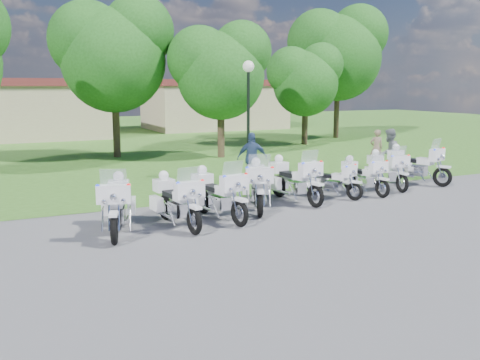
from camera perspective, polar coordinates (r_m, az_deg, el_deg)
name	(u,v)px	position (r m, az deg, el deg)	size (l,w,h in m)	color
ground	(272,220)	(14.77, 3.38, -4.25)	(100.00, 100.00, 0.00)	slate
grass_lawn	(91,136)	(40.28, -15.65, 4.50)	(100.00, 48.00, 0.01)	#3B6B21
motorcycle_0	(117,204)	(13.69, -12.99, -2.51)	(1.33, 2.52, 1.74)	black
motorcycle_1	(176,200)	(14.09, -6.82, -2.11)	(0.97, 2.47, 1.66)	black
motorcycle_2	(217,193)	(14.74, -2.43, -1.43)	(1.10, 2.52, 1.71)	black
motorcycle_3	(258,184)	(15.93, 1.88, -0.48)	(1.51, 2.44, 1.75)	black
motorcycle_4	(294,179)	(17.03, 5.75, 0.12)	(1.02, 2.57, 1.73)	black
motorcycle_5	(331,179)	(17.89, 9.66, 0.09)	(1.24, 1.97, 1.42)	black
motorcycle_6	(363,175)	(18.75, 12.99, 0.53)	(0.83, 2.23, 1.49)	black
motorcycle_7	(386,169)	(19.95, 15.33, 1.12)	(0.97, 2.38, 1.60)	black
motorcycle_8	(415,164)	(21.18, 18.17, 1.64)	(1.40, 2.49, 1.74)	black
lamp_post	(248,91)	(20.78, 0.90, 9.44)	(0.44, 0.44, 4.58)	black
tree_1	(112,50)	(28.13, -13.49, 13.31)	(6.09, 5.20, 8.12)	#38281C
tree_2	(220,67)	(27.28, -2.19, 11.91)	(5.14, 4.38, 6.85)	#38281C
tree_3	(305,77)	(33.56, 6.95, 10.81)	(4.68, 3.99, 6.24)	#38281C
tree_4	(337,50)	(38.33, 10.36, 13.50)	(6.85, 5.85, 9.14)	#38281C
building_east	(214,104)	(46.17, -2.78, 8.10)	(11.44, 7.28, 4.10)	tan
bystander_a	(376,148)	(25.01, 14.33, 3.30)	(0.61, 0.40, 1.68)	#886B5C
bystander_b	(389,153)	(22.13, 15.60, 2.75)	(0.95, 0.74, 1.95)	gray
bystander_c	(252,158)	(20.01, 1.32, 2.34)	(1.12, 0.47, 1.92)	#314977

